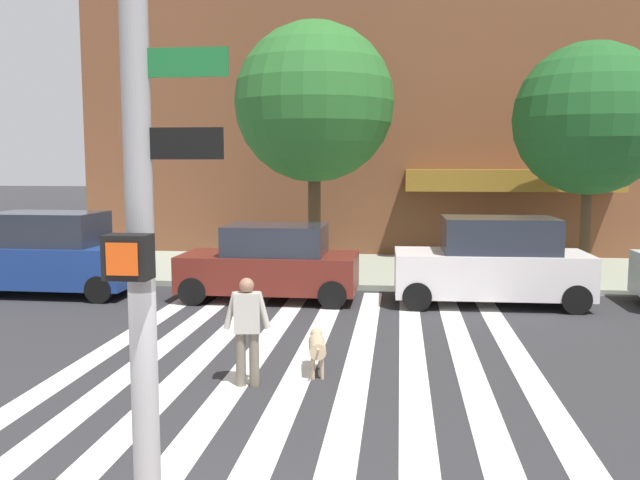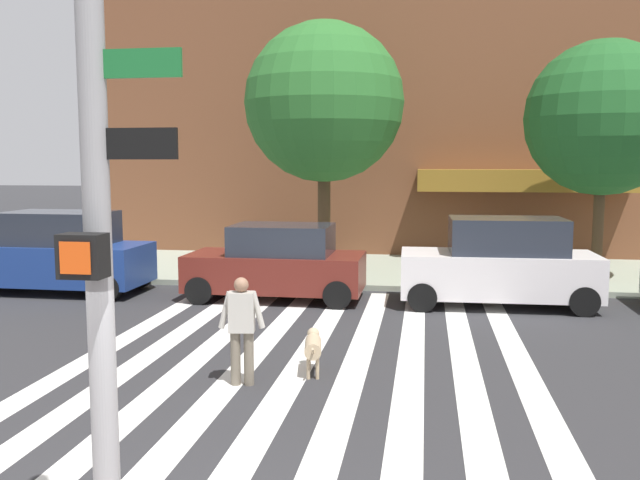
% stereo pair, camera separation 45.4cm
% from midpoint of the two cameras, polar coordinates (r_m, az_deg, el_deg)
% --- Properties ---
extents(ground_plane, '(160.00, 160.00, 0.00)m').
position_cam_midpoint_polar(ground_plane, '(11.63, -3.46, -10.09)').
color(ground_plane, '#2B2B2D').
extents(sidewalk_far, '(80.00, 6.00, 0.15)m').
position_cam_midpoint_polar(sidewalk_far, '(20.70, 1.13, -2.49)').
color(sidewalk_far, '#949C89').
rests_on(sidewalk_far, ground_plane).
extents(crosswalk_stripes, '(7.65, 12.16, 0.01)m').
position_cam_midpoint_polar(crosswalk_stripes, '(11.60, -2.38, -10.12)').
color(crosswalk_stripes, silver).
rests_on(crosswalk_stripes, ground_plane).
extents(traffic_light_pole, '(0.74, 0.46, 5.80)m').
position_cam_midpoint_polar(traffic_light_pole, '(4.50, -18.18, 8.65)').
color(traffic_light_pole, gray).
rests_on(traffic_light_pole, sidewalk_near).
extents(parked_car_near_curb, '(4.83, 2.05, 2.09)m').
position_cam_midpoint_polar(parked_car_near_curb, '(18.56, -22.92, -1.19)').
color(parked_car_near_curb, navy).
rests_on(parked_car_near_curb, ground_plane).
extents(parked_car_behind_first, '(4.26, 2.03, 1.83)m').
position_cam_midpoint_polar(parked_car_behind_first, '(16.49, -4.94, -1.97)').
color(parked_car_behind_first, '#5D1E18').
rests_on(parked_car_behind_first, ground_plane).
extents(parked_car_third_in_line, '(4.48, 2.01, 2.06)m').
position_cam_midpoint_polar(parked_car_third_in_line, '(16.26, 13.59, -1.89)').
color(parked_car_third_in_line, silver).
rests_on(parked_car_third_in_line, ground_plane).
extents(street_tree_nearest, '(4.56, 4.56, 7.17)m').
position_cam_midpoint_polar(street_tree_nearest, '(19.72, -1.16, 11.48)').
color(street_tree_nearest, '#4C3823').
rests_on(street_tree_nearest, sidewalk_far).
extents(street_tree_middle, '(4.12, 4.12, 6.41)m').
position_cam_midpoint_polar(street_tree_middle, '(19.79, 21.20, 9.48)').
color(street_tree_middle, '#4C3823').
rests_on(street_tree_middle, sidewalk_far).
extents(pedestrian_dog_walker, '(0.71, 0.30, 1.64)m').
position_cam_midpoint_polar(pedestrian_dog_walker, '(10.19, -7.44, -7.15)').
color(pedestrian_dog_walker, '#6B6051').
rests_on(pedestrian_dog_walker, ground_plane).
extents(dog_on_leash, '(0.36, 1.08, 0.65)m').
position_cam_midpoint_polar(dog_on_leash, '(10.81, -1.47, -8.93)').
color(dog_on_leash, tan).
rests_on(dog_on_leash, ground_plane).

